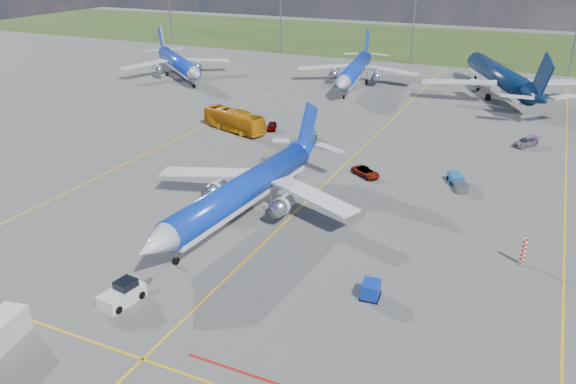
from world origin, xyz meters
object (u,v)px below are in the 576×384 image
at_px(service_car_a, 272,126).
at_px(main_airliner, 244,216).
at_px(bg_jet_nnw, 354,85).
at_px(apron_bus, 234,120).
at_px(service_car_c, 526,142).
at_px(baggage_tug_c, 311,138).
at_px(uld_container, 371,290).
at_px(baggage_tug_w, 457,182).
at_px(bg_jet_nw, 179,77).
at_px(bg_jet_n, 497,96).
at_px(service_car_b, 366,172).
at_px(warning_post, 524,251).
at_px(pushback_tug, 123,294).

bearing_deg(service_car_a, main_airliner, -90.78).
xyz_separation_m(bg_jet_nnw, apron_bus, (-7.94, -42.59, 1.84)).
bearing_deg(main_airliner, service_car_c, 59.61).
distance_m(main_airliner, baggage_tug_c, 30.15).
bearing_deg(uld_container, baggage_tug_w, 79.65).
relative_size(bg_jet_nw, bg_jet_nnw, 0.97).
bearing_deg(service_car_a, baggage_tug_w, -41.55).
relative_size(service_car_a, baggage_tug_c, 0.71).
distance_m(bg_jet_n, apron_bus, 60.36).
bearing_deg(baggage_tug_w, baggage_tug_c, 136.04).
xyz_separation_m(bg_jet_nw, bg_jet_nnw, (42.63, 9.61, 0.00)).
bearing_deg(service_car_b, service_car_a, 90.98).
xyz_separation_m(service_car_b, baggage_tug_w, (12.35, 1.94, -0.05)).
xyz_separation_m(bg_jet_nw, apron_bus, (34.69, -32.98, 1.84)).
bearing_deg(baggage_tug_w, warning_post, -86.31).
height_order(bg_jet_nw, service_car_a, bg_jet_nw).
bearing_deg(bg_jet_n, warning_post, 73.55).
xyz_separation_m(bg_jet_n, apron_bus, (-39.48, -45.62, 1.84)).
bearing_deg(baggage_tug_c, bg_jet_nw, 126.17).
bearing_deg(service_car_c, baggage_tug_c, -127.32).
xyz_separation_m(pushback_tug, baggage_tug_w, (23.14, 40.65, -0.21)).
distance_m(apron_bus, service_car_b, 29.81).
relative_size(main_airliner, baggage_tug_w, 6.69).
xyz_separation_m(warning_post, baggage_tug_c, (-34.86, 27.73, -0.93)).
distance_m(bg_jet_nw, service_car_c, 84.56).
bearing_deg(service_car_a, service_car_c, -9.21).
distance_m(uld_container, baggage_tug_c, 45.85).
height_order(bg_jet_nw, main_airliner, bg_jet_nw).
distance_m(warning_post, main_airliner, 31.22).
distance_m(service_car_a, service_car_b, 26.13).
height_order(uld_container, service_car_b, uld_container).
distance_m(apron_bus, baggage_tug_w, 41.06).
bearing_deg(uld_container, main_airliner, 147.02).
height_order(bg_jet_nnw, bg_jet_n, bg_jet_n).
relative_size(service_car_c, baggage_tug_w, 0.85).
distance_m(apron_bus, baggage_tug_c, 14.67).
bearing_deg(service_car_a, pushback_tug, -99.91).
bearing_deg(pushback_tug, uld_container, 34.28).
bearing_deg(pushback_tug, main_airliner, 93.46).
relative_size(warning_post, service_car_b, 0.65).
relative_size(bg_jet_n, baggage_tug_w, 8.40).
bearing_deg(service_car_b, service_car_c, -5.83).
bearing_deg(bg_jet_nnw, baggage_tug_w, -67.15).
bearing_deg(bg_jet_n, bg_jet_nw, -14.57).
relative_size(service_car_c, baggage_tug_c, 0.88).
xyz_separation_m(uld_container, baggage_tug_c, (-22.58, 39.90, -0.21)).
relative_size(uld_container, service_car_c, 0.40).
xyz_separation_m(bg_jet_nnw, bg_jet_n, (31.54, 3.03, 0.00)).
distance_m(uld_container, baggage_tug_w, 30.60).
bearing_deg(apron_bus, baggage_tug_c, -69.37).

